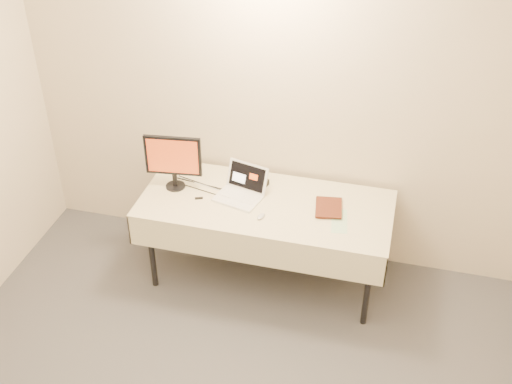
% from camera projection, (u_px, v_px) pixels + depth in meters
% --- Properties ---
extents(back_wall, '(4.00, 0.10, 2.70)m').
position_uv_depth(back_wall, '(281.00, 101.00, 4.74)').
color(back_wall, beige).
rests_on(back_wall, ground).
extents(table, '(1.86, 0.81, 0.74)m').
position_uv_depth(table, '(266.00, 210.00, 4.76)').
color(table, black).
rests_on(table, ground).
extents(laptop, '(0.39, 0.37, 0.22)m').
position_uv_depth(laptop, '(242.00, 189.00, 4.77)').
color(laptop, white).
rests_on(laptop, table).
extents(monitor, '(0.42, 0.17, 0.44)m').
position_uv_depth(monitor, '(173.00, 158.00, 4.75)').
color(monitor, black).
rests_on(monitor, table).
extents(book, '(0.19, 0.05, 0.25)m').
position_uv_depth(book, '(316.00, 194.00, 4.59)').
color(book, maroon).
rests_on(book, table).
extents(alarm_clock, '(0.12, 0.07, 0.04)m').
position_uv_depth(alarm_clock, '(262.00, 181.00, 4.92)').
color(alarm_clock, black).
rests_on(alarm_clock, table).
extents(clicker, '(0.06, 0.09, 0.02)m').
position_uv_depth(clicker, '(261.00, 216.00, 4.57)').
color(clicker, '#BDBDC0').
rests_on(clicker, table).
extents(paper_form, '(0.15, 0.29, 0.00)m').
position_uv_depth(paper_form, '(339.00, 221.00, 4.54)').
color(paper_form, '#AEDBAF').
rests_on(paper_form, table).
extents(usb_dongle, '(0.06, 0.04, 0.01)m').
position_uv_depth(usb_dongle, '(199.00, 198.00, 4.76)').
color(usb_dongle, black).
rests_on(usb_dongle, table).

